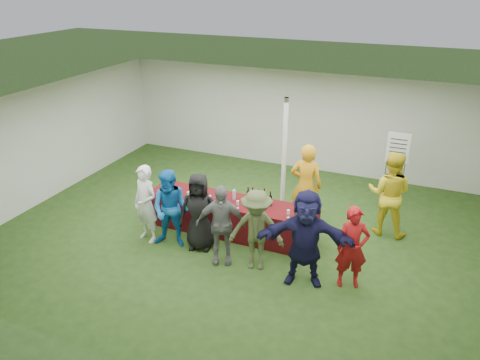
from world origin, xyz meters
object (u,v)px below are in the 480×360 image
at_px(serving_table, 231,216).
at_px(staff_pourer, 306,186).
at_px(customer_5, 305,238).
at_px(customer_6, 352,248).
at_px(staff_back, 389,194).
at_px(customer_3, 221,225).
at_px(customer_4, 256,230).
at_px(customer_1, 171,209).
at_px(wine_list_sign, 397,153).
at_px(customer_2, 199,212).
at_px(customer_0, 146,204).
at_px(dump_bucket, 300,215).

relative_size(serving_table, staff_pourer, 1.92).
distance_m(staff_pourer, customer_5, 2.07).
distance_m(serving_table, customer_6, 2.82).
xyz_separation_m(staff_back, customer_3, (-2.74, -2.32, -0.12)).
height_order(customer_4, customer_5, customer_5).
height_order(staff_pourer, customer_1, staff_pourer).
bearing_deg(customer_6, customer_5, 175.34).
relative_size(wine_list_sign, staff_back, 0.99).
bearing_deg(customer_2, customer_0, 174.43).
height_order(dump_bucket, customer_6, customer_6).
bearing_deg(customer_4, wine_list_sign, 47.98).
bearing_deg(customer_0, wine_list_sign, 54.68).
bearing_deg(serving_table, customer_0, -147.52).
bearing_deg(staff_back, customer_1, 31.92).
relative_size(dump_bucket, customer_6, 0.15).
bearing_deg(staff_pourer, wine_list_sign, -138.56).
height_order(staff_pourer, customer_4, staff_pourer).
bearing_deg(wine_list_sign, customer_0, -141.35).
height_order(customer_2, customer_6, customer_2).
bearing_deg(staff_back, customer_2, 33.99).
height_order(wine_list_sign, customer_2, wine_list_sign).
bearing_deg(dump_bucket, customer_0, -166.64).
distance_m(customer_2, customer_4, 1.30).
xyz_separation_m(staff_pourer, customer_1, (-2.22, -1.83, -0.12)).
distance_m(staff_pourer, customer_6, 2.22).
height_order(dump_bucket, wine_list_sign, wine_list_sign).
height_order(staff_back, customer_6, staff_back).
bearing_deg(customer_5, customer_0, 163.95).
relative_size(serving_table, customer_5, 2.01).
bearing_deg(customer_5, customer_4, 161.15).
height_order(customer_2, customer_4, customer_2).
bearing_deg(wine_list_sign, staff_back, -88.66).
xyz_separation_m(staff_back, customer_5, (-1.12, -2.34, -0.02)).
xyz_separation_m(dump_bucket, customer_4, (-0.59, -0.77, -0.05)).
bearing_deg(staff_back, customer_0, 28.82).
bearing_deg(customer_2, customer_1, -178.85).
distance_m(dump_bucket, customer_3, 1.53).
distance_m(dump_bucket, customer_6, 1.30).
distance_m(customer_1, customer_4, 1.83).
bearing_deg(customer_0, customer_5, 13.43).
xyz_separation_m(dump_bucket, customer_0, (-3.00, -0.71, -0.02)).
relative_size(dump_bucket, staff_back, 0.12).
height_order(serving_table, staff_back, staff_back).
bearing_deg(customer_3, customer_2, 131.98).
height_order(staff_pourer, staff_back, staff_pourer).
height_order(wine_list_sign, staff_back, staff_back).
xyz_separation_m(wine_list_sign, customer_3, (-2.71, -3.68, -0.52)).
distance_m(serving_table, wine_list_sign, 4.06).
xyz_separation_m(customer_0, customer_6, (4.12, 0.07, -0.05)).
xyz_separation_m(staff_back, customer_2, (-3.34, -2.03, -0.12)).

